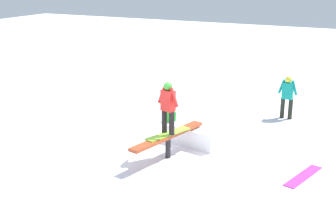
# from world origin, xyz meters

# --- Properties ---
(ground_plane) EXTENTS (60.00, 60.00, 0.00)m
(ground_plane) POSITION_xyz_m (0.00, 0.00, 0.00)
(ground_plane) COLOR white
(rail_feature) EXTENTS (2.69, 0.82, 0.64)m
(rail_feature) POSITION_xyz_m (0.00, 0.00, 0.55)
(rail_feature) COLOR black
(rail_feature) RESTS_ON ground
(snow_kicker_ramp) EXTENTS (2.07, 1.84, 0.51)m
(snow_kicker_ramp) POSITION_xyz_m (-1.74, 0.36, 0.26)
(snow_kicker_ramp) COLOR white
(snow_kicker_ramp) RESTS_ON ground
(main_rider_on_rail) EXTENTS (1.42, 0.70, 1.38)m
(main_rider_on_rail) POSITION_xyz_m (0.00, 0.00, 1.33)
(main_rider_on_rail) COLOR #8ED637
(main_rider_on_rail) RESTS_ON rail_feature
(bystander_teal) EXTENTS (0.21, 0.64, 1.41)m
(bystander_teal) POSITION_xyz_m (-4.70, 1.95, 0.79)
(bystander_teal) COLOR black
(bystander_teal) RESTS_ON ground
(loose_snowboard_magenta) EXTENTS (1.54, 0.64, 0.02)m
(loose_snowboard_magenta) POSITION_xyz_m (-0.40, 3.38, 0.01)
(loose_snowboard_magenta) COLOR #C3329C
(loose_snowboard_magenta) RESTS_ON ground
(backpack_on_snow) EXTENTS (0.32, 0.36, 0.34)m
(backpack_on_snow) POSITION_xyz_m (-2.67, -1.26, 0.17)
(backpack_on_snow) COLOR green
(backpack_on_snow) RESTS_ON ground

